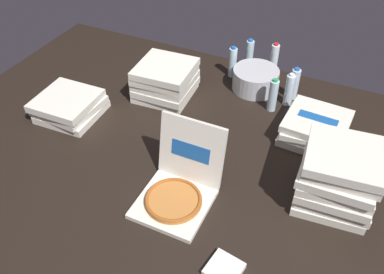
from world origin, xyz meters
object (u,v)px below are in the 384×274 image
Objects in this scene: pizza_stack_right_far at (338,177)px; ice_bucket at (255,79)px; open_pizza_box at (179,186)px; pizza_stack_right_mid at (315,128)px; water_bottle_1 at (274,59)px; water_bottle_0 at (294,84)px; water_bottle_5 at (289,90)px; napkin_pile at (224,269)px; water_bottle_4 at (249,54)px; pizza_stack_center_far at (69,106)px; pizza_stack_left_far at (165,80)px; water_bottle_2 at (233,62)px; water_bottle_3 at (273,95)px.

ice_bucket is at bearing 130.61° from pizza_stack_right_far.
open_pizza_box is at bearing -91.84° from ice_bucket.
water_bottle_1 is (-0.43, 0.60, 0.04)m from pizza_stack_right_mid.
water_bottle_0 is 1.00× the size of water_bottle_5.
water_bottle_0 is at bearing 92.75° from napkin_pile.
pizza_stack_right_far reaches higher than napkin_pile.
water_bottle_4 is (-0.81, 1.03, -0.05)m from pizza_stack_right_far.
pizza_stack_center_far is 1.64× the size of water_bottle_5.
water_bottle_4 is at bearing -173.31° from water_bottle_1.
water_bottle_0 and water_bottle_1 have the same top height.
pizza_stack_right_far is at bearing -62.52° from water_bottle_0.
water_bottle_5 reaches higher than pizza_stack_center_far.
napkin_pile is (0.85, -1.07, -0.10)m from pizza_stack_left_far.
ice_bucket is 0.27m from water_bottle_0.
pizza_stack_right_far is (0.71, 0.32, 0.09)m from open_pizza_box.
pizza_stack_right_far is 1.22m from water_bottle_1.
napkin_pile is (1.30, -0.62, -0.06)m from pizza_stack_center_far.
pizza_stack_left_far is 0.69m from water_bottle_4.
water_bottle_2 is at bearing 148.10° from pizza_stack_right_mid.
napkin_pile is at bearing -80.34° from water_bottle_1.
pizza_stack_center_far is 2.66× the size of napkin_pile.
water_bottle_4 is at bearing 94.03° from open_pizza_box.
water_bottle_3 is at bearing 97.40° from napkin_pile.
water_bottle_3 is (1.14, 0.60, 0.04)m from pizza_stack_center_far.
open_pizza_box reaches higher than water_bottle_3.
water_bottle_5 reaches higher than pizza_stack_right_mid.
ice_bucket is at bearing 103.35° from napkin_pile.
pizza_stack_left_far is 0.71m from water_bottle_3.
open_pizza_box is 0.99m from pizza_stack_center_far.
water_bottle_0 is at bearing 80.71° from water_bottle_5.
water_bottle_2 is at bearing 97.97° from open_pizza_box.
open_pizza_box reaches higher than water_bottle_2.
pizza_stack_center_far is 1.46m from water_bottle_1.
pizza_stack_right_far reaches higher than water_bottle_5.
pizza_stack_center_far is at bearing -149.94° from water_bottle_5.
water_bottle_1 reaches higher than napkin_pile.
napkin_pile is at bearing -51.46° from pizza_stack_left_far.
water_bottle_0 is at bearing 63.84° from water_bottle_3.
napkin_pile is at bearing -86.50° from water_bottle_5.
open_pizza_box is 1.35m from water_bottle_4.
water_bottle_0 is 1.00× the size of water_bottle_1.
open_pizza_box is 1.14× the size of pizza_stack_center_far.
water_bottle_0 is 0.21m from water_bottle_3.
water_bottle_4 is (0.39, 0.57, -0.01)m from pizza_stack_left_far.
water_bottle_5 is (-0.42, 0.71, -0.05)m from pizza_stack_right_far.
pizza_stack_right_far reaches higher than water_bottle_2.
pizza_stack_left_far reaches higher than ice_bucket.
water_bottle_5 is at bearing -17.72° from ice_bucket.
pizza_stack_right_far is at bearing -59.10° from water_bottle_5.
pizza_stack_right_far is 1.70× the size of water_bottle_1.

